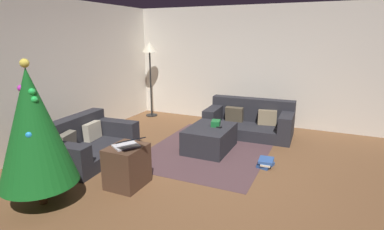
{
  "coord_description": "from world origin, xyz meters",
  "views": [
    {
      "loc": [
        -3.69,
        -1.32,
        1.97
      ],
      "look_at": [
        0.54,
        0.6,
        0.75
      ],
      "focal_mm": 28.56,
      "sensor_mm": 36.0,
      "label": 1
    }
  ],
  "objects_px": {
    "couch_right": "(250,121)",
    "gift_box": "(216,123)",
    "couch_left": "(84,143)",
    "side_table": "(127,166)",
    "corner_lamp": "(150,53)",
    "christmas_tree": "(33,128)",
    "laptop": "(128,144)",
    "tv_remote": "(217,127)",
    "book_stack": "(266,163)",
    "ottoman": "(210,138)"
  },
  "relations": [
    {
      "from": "couch_right",
      "to": "gift_box",
      "type": "xyz_separation_m",
      "value": [
        -1.05,
        0.36,
        0.19
      ]
    },
    {
      "from": "couch_left",
      "to": "couch_right",
      "type": "height_order",
      "value": "couch_right"
    },
    {
      "from": "couch_left",
      "to": "side_table",
      "type": "relative_size",
      "value": 2.91
    },
    {
      "from": "side_table",
      "to": "corner_lamp",
      "type": "distance_m",
      "value": 3.89
    },
    {
      "from": "christmas_tree",
      "to": "laptop",
      "type": "bearing_deg",
      "value": -43.21
    },
    {
      "from": "gift_box",
      "to": "christmas_tree",
      "type": "xyz_separation_m",
      "value": [
        -2.62,
        1.25,
        0.49
      ]
    },
    {
      "from": "corner_lamp",
      "to": "couch_left",
      "type": "bearing_deg",
      "value": -171.37
    },
    {
      "from": "couch_left",
      "to": "gift_box",
      "type": "relative_size",
      "value": 7.3
    },
    {
      "from": "tv_remote",
      "to": "couch_right",
      "type": "bearing_deg",
      "value": -7.31
    },
    {
      "from": "side_table",
      "to": "book_stack",
      "type": "relative_size",
      "value": 1.77
    },
    {
      "from": "gift_box",
      "to": "christmas_tree",
      "type": "height_order",
      "value": "christmas_tree"
    },
    {
      "from": "ottoman",
      "to": "laptop",
      "type": "bearing_deg",
      "value": 164.82
    },
    {
      "from": "tv_remote",
      "to": "side_table",
      "type": "height_order",
      "value": "side_table"
    },
    {
      "from": "laptop",
      "to": "corner_lamp",
      "type": "bearing_deg",
      "value": 27.23
    },
    {
      "from": "ottoman",
      "to": "corner_lamp",
      "type": "relative_size",
      "value": 0.54
    },
    {
      "from": "couch_right",
      "to": "gift_box",
      "type": "distance_m",
      "value": 1.13
    },
    {
      "from": "couch_left",
      "to": "gift_box",
      "type": "bearing_deg",
      "value": 121.69
    },
    {
      "from": "couch_right",
      "to": "christmas_tree",
      "type": "height_order",
      "value": "christmas_tree"
    },
    {
      "from": "gift_box",
      "to": "tv_remote",
      "type": "distance_m",
      "value": 0.1
    },
    {
      "from": "ottoman",
      "to": "side_table",
      "type": "relative_size",
      "value": 1.78
    },
    {
      "from": "couch_right",
      "to": "book_stack",
      "type": "xyz_separation_m",
      "value": [
        -1.49,
        -0.63,
        -0.21
      ]
    },
    {
      "from": "gift_box",
      "to": "couch_right",
      "type": "bearing_deg",
      "value": -18.86
    },
    {
      "from": "ottoman",
      "to": "tv_remote",
      "type": "bearing_deg",
      "value": -74.12
    },
    {
      "from": "side_table",
      "to": "book_stack",
      "type": "distance_m",
      "value": 2.11
    },
    {
      "from": "christmas_tree",
      "to": "side_table",
      "type": "xyz_separation_m",
      "value": [
        0.8,
        -0.66,
        -0.68
      ]
    },
    {
      "from": "couch_left",
      "to": "tv_remote",
      "type": "xyz_separation_m",
      "value": [
        1.22,
        -1.88,
        0.18
      ]
    },
    {
      "from": "couch_left",
      "to": "ottoman",
      "type": "relative_size",
      "value": 1.63
    },
    {
      "from": "couch_left",
      "to": "gift_box",
      "type": "xyz_separation_m",
      "value": [
        1.3,
        -1.82,
        0.22
      ]
    },
    {
      "from": "side_table",
      "to": "laptop",
      "type": "relative_size",
      "value": 1.08
    },
    {
      "from": "ottoman",
      "to": "christmas_tree",
      "type": "bearing_deg",
      "value": 154.57
    },
    {
      "from": "side_table",
      "to": "laptop",
      "type": "xyz_separation_m",
      "value": [
        -0.03,
        -0.05,
        0.33
      ]
    },
    {
      "from": "ottoman",
      "to": "laptop",
      "type": "relative_size",
      "value": 1.93
    },
    {
      "from": "corner_lamp",
      "to": "christmas_tree",
      "type": "bearing_deg",
      "value": -166.38
    },
    {
      "from": "ottoman",
      "to": "gift_box",
      "type": "bearing_deg",
      "value": -28.79
    },
    {
      "from": "tv_remote",
      "to": "side_table",
      "type": "distance_m",
      "value": 1.86
    },
    {
      "from": "christmas_tree",
      "to": "book_stack",
      "type": "height_order",
      "value": "christmas_tree"
    },
    {
      "from": "christmas_tree",
      "to": "corner_lamp",
      "type": "distance_m",
      "value": 4.25
    },
    {
      "from": "side_table",
      "to": "corner_lamp",
      "type": "height_order",
      "value": "corner_lamp"
    },
    {
      "from": "ottoman",
      "to": "tv_remote",
      "type": "xyz_separation_m",
      "value": [
        0.03,
        -0.12,
        0.22
      ]
    },
    {
      "from": "ottoman",
      "to": "tv_remote",
      "type": "distance_m",
      "value": 0.25
    },
    {
      "from": "gift_box",
      "to": "laptop",
      "type": "xyz_separation_m",
      "value": [
        -1.85,
        0.53,
        0.15
      ]
    },
    {
      "from": "couch_left",
      "to": "tv_remote",
      "type": "relative_size",
      "value": 10.08
    },
    {
      "from": "gift_box",
      "to": "side_table",
      "type": "relative_size",
      "value": 0.4
    },
    {
      "from": "gift_box",
      "to": "side_table",
      "type": "xyz_separation_m",
      "value": [
        -1.82,
        0.59,
        -0.18
      ]
    },
    {
      "from": "couch_left",
      "to": "corner_lamp",
      "type": "height_order",
      "value": "corner_lamp"
    },
    {
      "from": "ottoman",
      "to": "book_stack",
      "type": "distance_m",
      "value": 1.11
    },
    {
      "from": "christmas_tree",
      "to": "laptop",
      "type": "height_order",
      "value": "christmas_tree"
    },
    {
      "from": "side_table",
      "to": "gift_box",
      "type": "bearing_deg",
      "value": -17.91
    },
    {
      "from": "ottoman",
      "to": "tv_remote",
      "type": "relative_size",
      "value": 6.17
    },
    {
      "from": "tv_remote",
      "to": "christmas_tree",
      "type": "bearing_deg",
      "value": 160.33
    }
  ]
}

